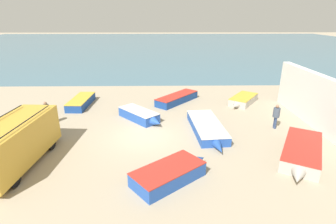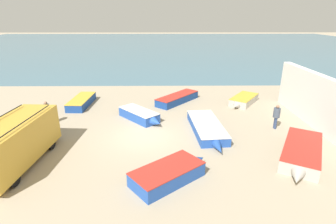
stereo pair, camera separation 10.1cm
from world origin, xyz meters
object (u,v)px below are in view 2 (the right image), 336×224
fishing_rowboat_5 (179,98)px  fisherman_0 (47,111)px  parked_van (15,142)px  fishing_rowboat_3 (82,101)px  fishing_rowboat_1 (302,153)px  fishing_rowboat_2 (207,128)px  fishing_rowboat_6 (243,100)px  fishing_rowboat_4 (170,173)px  fishing_rowboat_0 (140,115)px  fisherman_1 (277,115)px

fishing_rowboat_5 → fisherman_0: fisherman_0 is taller
parked_van → fishing_rowboat_3: bearing=1.2°
fishing_rowboat_1 → fishing_rowboat_5: fishing_rowboat_1 is taller
parked_van → fishing_rowboat_1: parked_van is taller
fishing_rowboat_2 → fishing_rowboat_6: size_ratio=1.56×
fishing_rowboat_3 → fisherman_0: (-1.06, -4.04, 0.64)m
fishing_rowboat_2 → fishing_rowboat_4: 5.58m
fishing_rowboat_4 → fishing_rowboat_5: 11.19m
fishing_rowboat_6 → fishing_rowboat_4: bearing=4.9°
fishing_rowboat_1 → fishing_rowboat_3: fishing_rowboat_1 is taller
fishing_rowboat_6 → fisherman_0: (-14.23, -4.15, 0.65)m
parked_van → fishing_rowboat_6: 16.43m
fishing_rowboat_2 → fishing_rowboat_3: bearing=-125.0°
fishing_rowboat_0 → fishing_rowboat_4: fishing_rowboat_0 is taller
fishing_rowboat_3 → fishing_rowboat_6: size_ratio=1.24×
parked_van → fisherman_0: (-0.64, 5.04, -0.27)m
fishing_rowboat_3 → fishing_rowboat_5: size_ratio=0.99×
fishing_rowboat_0 → fisherman_1: bearing=37.4°
fishing_rowboat_2 → fishing_rowboat_4: size_ratio=1.53×
fishing_rowboat_1 → fisherman_1: 3.84m
parked_van → fishing_rowboat_0: bearing=-39.5°
parked_van → fishing_rowboat_4: (7.35, -1.36, -0.88)m
fishing_rowboat_2 → fishing_rowboat_1: bearing=47.6°
fishing_rowboat_2 → fishing_rowboat_4: (-2.41, -5.03, 0.05)m
parked_van → fishing_rowboat_6: parked_van is taller
fisherman_1 → fishing_rowboat_3: bearing=-14.2°
fishing_rowboat_0 → fishing_rowboat_1: bearing=15.6°
fishing_rowboat_1 → fishing_rowboat_4: (-6.70, -1.74, -0.01)m
fishing_rowboat_4 → fisherman_1: 8.83m
fishing_rowboat_2 → fishing_rowboat_5: 6.29m
fishing_rowboat_1 → fishing_rowboat_6: size_ratio=1.40×
fishing_rowboat_1 → fishing_rowboat_2: bearing=-97.4°
parked_van → fishing_rowboat_3: parked_van is taller
fishing_rowboat_6 → fisherman_0: bearing=-38.2°
fishing_rowboat_4 → fisherman_0: bearing=102.2°
parked_van → fishing_rowboat_6: (13.59, 9.19, -0.91)m
fishing_rowboat_0 → fishing_rowboat_5: 4.98m
parked_van → fisherman_1: size_ratio=3.52×
fishing_rowboat_3 → fisherman_1: bearing=-107.6°
fishing_rowboat_3 → fishing_rowboat_2: bearing=-118.0°
fishing_rowboat_1 → fishing_rowboat_4: bearing=-45.3°
fishing_rowboat_0 → fisherman_1: (8.78, -1.57, 0.61)m
fishing_rowboat_0 → fisherman_1: 8.94m
fishing_rowboat_2 → fishing_rowboat_5: size_ratio=1.24×
fishing_rowboat_1 → fisherman_0: (-14.68, 4.66, 0.61)m
parked_van → fishing_rowboat_3: size_ratio=1.23×
fishing_rowboat_3 → fishing_rowboat_6: (13.16, 0.11, -0.01)m
fishing_rowboat_4 → fishing_rowboat_5: size_ratio=0.81×
fisherman_0 → fisherman_1: fisherman_0 is taller
fishing_rowboat_3 → fishing_rowboat_4: fishing_rowboat_4 is taller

